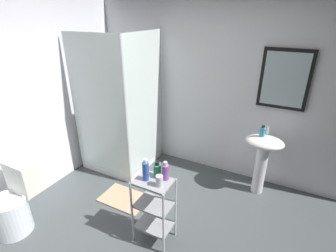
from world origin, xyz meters
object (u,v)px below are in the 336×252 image
(shower_stall, at_px, (124,139))
(bath_mat, at_px, (124,198))
(hand_soap_bottle, at_px, (263,132))
(shampoo_bottle_blue, at_px, (146,171))
(rinse_cup, at_px, (159,181))
(storage_cart, at_px, (154,206))
(toilet, at_px, (14,205))
(body_wash_bottle_green, at_px, (157,170))
(conditioner_bottle_purple, at_px, (165,172))
(pedestal_sink, at_px, (263,154))

(shower_stall, bearing_deg, bath_mat, -55.00)
(hand_soap_bottle, distance_m, shampoo_bottle_blue, 1.59)
(shampoo_bottle_blue, relative_size, rinse_cup, 2.08)
(storage_cart, xyz_separation_m, rinse_cup, (0.09, -0.04, 0.36))
(shower_stall, relative_size, hand_soap_bottle, 13.74)
(toilet, height_order, hand_soap_bottle, hand_soap_bottle)
(toilet, distance_m, bath_mat, 1.23)
(toilet, xyz_separation_m, body_wash_bottle_green, (1.41, 0.66, 0.50))
(body_wash_bottle_green, xyz_separation_m, bath_mat, (-0.66, 0.26, -0.80))
(shower_stall, distance_m, storage_cart, 1.51)
(toilet, xyz_separation_m, conditioner_bottle_purple, (1.51, 0.66, 0.51))
(bath_mat, bearing_deg, pedestal_sink, 32.98)
(rinse_cup, bearing_deg, conditioner_bottle_purple, 89.65)
(toilet, distance_m, body_wash_bottle_green, 1.64)
(storage_cart, distance_m, body_wash_bottle_green, 0.38)
(shower_stall, bearing_deg, toilet, -100.42)
(hand_soap_bottle, distance_m, conditioner_bottle_purple, 1.42)
(rinse_cup, distance_m, bath_mat, 1.15)
(pedestal_sink, height_order, shampoo_bottle_blue, shampoo_bottle_blue)
(shampoo_bottle_blue, height_order, rinse_cup, shampoo_bottle_blue)
(body_wash_bottle_green, bearing_deg, bath_mat, 158.48)
(storage_cart, height_order, body_wash_bottle_green, body_wash_bottle_green)
(pedestal_sink, xyz_separation_m, bath_mat, (-1.49, -0.96, -0.57))
(conditioner_bottle_purple, relative_size, bath_mat, 0.32)
(storage_cart, relative_size, bath_mat, 1.23)
(storage_cart, distance_m, bath_mat, 0.86)
(pedestal_sink, distance_m, conditioner_bottle_purple, 1.45)
(conditioner_bottle_purple, bearing_deg, hand_soap_bottle, 60.99)
(hand_soap_bottle, height_order, bath_mat, hand_soap_bottle)
(pedestal_sink, bearing_deg, storage_cart, -122.29)
(shampoo_bottle_blue, bearing_deg, pedestal_sink, 55.82)
(body_wash_bottle_green, bearing_deg, pedestal_sink, 55.86)
(shower_stall, xyz_separation_m, hand_soap_bottle, (1.90, 0.32, 0.41))
(storage_cart, xyz_separation_m, conditioner_bottle_purple, (0.09, 0.08, 0.39))
(hand_soap_bottle, distance_m, body_wash_bottle_green, 1.47)
(toilet, xyz_separation_m, shampoo_bottle_blue, (1.34, 0.56, 0.53))
(toilet, relative_size, body_wash_bottle_green, 4.67)
(toilet, bearing_deg, shampoo_bottle_blue, 22.63)
(shower_stall, height_order, body_wash_bottle_green, shower_stall)
(pedestal_sink, xyz_separation_m, storage_cart, (-0.83, -1.31, -0.14))
(shower_stall, xyz_separation_m, pedestal_sink, (1.95, 0.30, 0.12))
(body_wash_bottle_green, relative_size, rinse_cup, 1.49)
(hand_soap_bottle, bearing_deg, body_wash_bottle_green, -122.26)
(storage_cart, xyz_separation_m, body_wash_bottle_green, (-0.00, 0.09, 0.37))
(shower_stall, relative_size, bath_mat, 3.33)
(rinse_cup, bearing_deg, hand_soap_bottle, 63.12)
(storage_cart, bearing_deg, bath_mat, 152.40)
(shower_stall, bearing_deg, body_wash_bottle_green, -39.46)
(bath_mat, bearing_deg, body_wash_bottle_green, -21.52)
(conditioner_bottle_purple, bearing_deg, shampoo_bottle_blue, -149.39)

